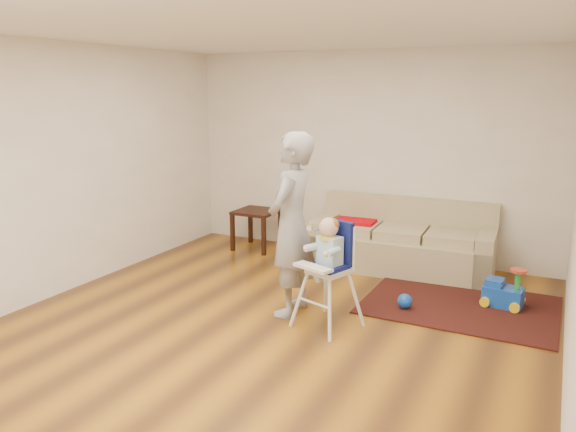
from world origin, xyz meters
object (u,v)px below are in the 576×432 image
at_px(sofa, 402,236).
at_px(toy_ball, 405,301).
at_px(adult, 292,225).
at_px(high_chair, 328,275).
at_px(ride_on_toy, 504,286).
at_px(side_table, 257,229).

bearing_deg(sofa, toy_ball, -75.57).
relative_size(toy_ball, adult, 0.08).
bearing_deg(toy_ball, sofa, 107.02).
distance_m(high_chair, adult, 0.62).
height_order(ride_on_toy, high_chair, high_chair).
distance_m(side_table, toy_ball, 2.79).
xyz_separation_m(ride_on_toy, toy_ball, (-0.89, -0.52, -0.13)).
height_order(sofa, high_chair, high_chair).
height_order(sofa, side_table, sofa).
bearing_deg(adult, high_chair, 68.87).
bearing_deg(adult, sofa, 160.10).
height_order(side_table, toy_ball, side_table).
relative_size(sofa, toy_ball, 14.75).
xyz_separation_m(sofa, adult, (-0.61, -1.86, 0.48)).
relative_size(ride_on_toy, high_chair, 0.39).
bearing_deg(ride_on_toy, toy_ball, -142.58).
relative_size(side_table, adult, 0.31).
xyz_separation_m(toy_ball, high_chair, (-0.55, -0.73, 0.42)).
distance_m(side_table, adult, 2.45).
xyz_separation_m(side_table, adult, (1.46, -1.87, 0.63)).
distance_m(sofa, adult, 2.02).
bearing_deg(ride_on_toy, sofa, 155.83).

